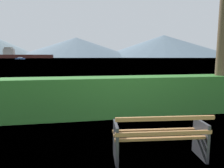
# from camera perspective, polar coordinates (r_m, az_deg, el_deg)

# --- Properties ---
(ground_plane) EXTENTS (1400.00, 1400.00, 0.00)m
(ground_plane) POSITION_cam_1_polar(r_m,az_deg,el_deg) (3.94, 12.94, -19.80)
(ground_plane) COLOR #4C6B33
(water_surface) EXTENTS (620.00, 620.00, 0.00)m
(water_surface) POSITION_cam_1_polar(r_m,az_deg,el_deg) (312.44, -9.90, 7.26)
(water_surface) COLOR #6B8EA3
(water_surface) RESTS_ON ground_plane
(park_bench) EXTENTS (1.66, 0.72, 0.87)m
(park_bench) POSITION_cam_1_polar(r_m,az_deg,el_deg) (3.71, 13.42, -14.40)
(park_bench) COLOR olive
(park_bench) RESTS_ON ground_plane
(hedge_row) EXTENTS (11.94, 0.89, 1.20)m
(hedge_row) POSITION_cam_1_polar(r_m,az_deg,el_deg) (6.26, 3.16, -3.43)
(hedge_row) COLOR #2D6B28
(hedge_row) RESTS_ON ground_plane
(cargo_ship_large) EXTENTS (75.40, 13.47, 15.72)m
(cargo_ship_large) POSITION_cam_1_polar(r_m,az_deg,el_deg) (322.92, -24.13, 7.50)
(cargo_ship_large) COLOR #471E19
(cargo_ship_large) RESTS_ON water_surface
(fishing_boat_near) EXTENTS (8.29, 8.88, 1.66)m
(fishing_boat_near) POSITION_cam_1_polar(r_m,az_deg,el_deg) (167.72, -24.62, 6.61)
(fishing_boat_near) COLOR #335693
(fishing_boat_near) RESTS_ON water_surface
(distant_hills) EXTENTS (872.34, 394.55, 75.35)m
(distant_hills) POSITION_cam_1_polar(r_m,az_deg,el_deg) (568.13, -8.00, 10.80)
(distant_hills) COLOR slate
(distant_hills) RESTS_ON ground_plane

